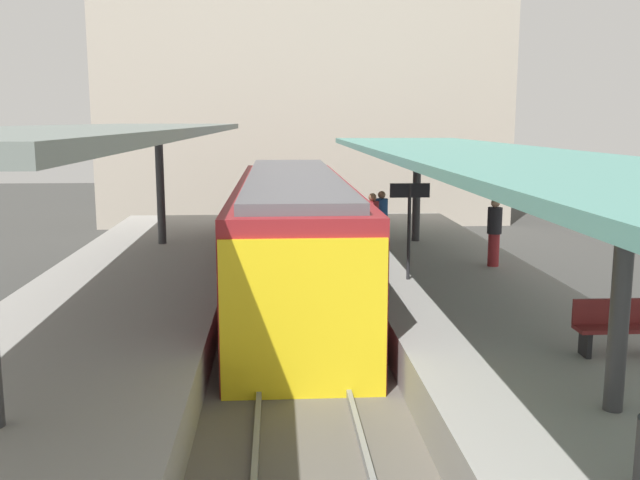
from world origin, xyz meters
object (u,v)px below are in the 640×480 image
(platform_sign, at_px, (409,209))
(commuter_train, at_px, (293,237))
(passenger_near_bench, at_px, (372,222))
(passenger_mid_platform, at_px, (381,218))
(platform_bench, at_px, (619,325))
(passenger_far_end, at_px, (494,231))

(platform_sign, bearing_deg, commuter_train, 146.41)
(passenger_near_bench, bearing_deg, passenger_mid_platform, 61.40)
(passenger_mid_platform, bearing_deg, commuter_train, -137.38)
(platform_bench, bearing_deg, passenger_far_end, 89.03)
(commuter_train, relative_size, passenger_far_end, 7.82)
(platform_sign, distance_m, passenger_mid_platform, 4.17)
(passenger_mid_platform, bearing_deg, passenger_far_end, -48.68)
(platform_sign, distance_m, passenger_far_end, 2.86)
(platform_sign, xyz_separation_m, passenger_far_end, (2.41, 1.34, -0.74))
(platform_bench, xyz_separation_m, passenger_near_bench, (-2.66, 8.80, 0.38))
(commuter_train, bearing_deg, passenger_near_bench, 37.81)
(platform_bench, distance_m, passenger_far_end, 6.71)
(platform_bench, xyz_separation_m, passenger_mid_platform, (-2.31, 9.45, 0.38))
(commuter_train, distance_m, passenger_near_bench, 2.82)
(commuter_train, bearing_deg, passenger_mid_platform, 42.62)
(commuter_train, xyz_separation_m, passenger_near_bench, (2.23, 1.73, 0.12))
(passenger_mid_platform, bearing_deg, platform_bench, -76.28)
(commuter_train, height_order, passenger_near_bench, commuter_train)
(commuter_train, bearing_deg, passenger_far_end, -4.31)
(platform_bench, bearing_deg, platform_sign, 113.21)
(platform_sign, relative_size, passenger_far_end, 1.30)
(platform_bench, bearing_deg, passenger_near_bench, 106.80)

